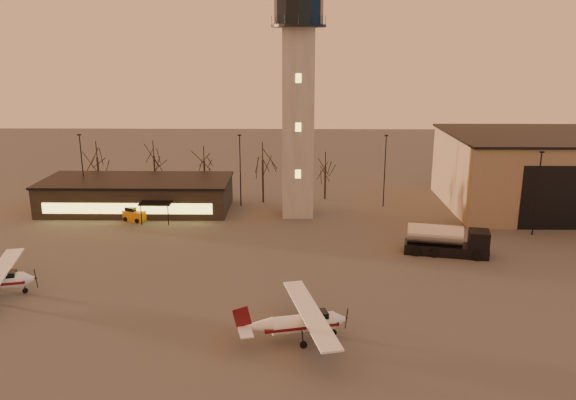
{
  "coord_description": "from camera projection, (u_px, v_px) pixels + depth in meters",
  "views": [
    {
      "loc": [
        -0.22,
        -41.94,
        21.82
      ],
      "look_at": [
        -1.05,
        13.0,
        6.68
      ],
      "focal_mm": 35.0,
      "sensor_mm": 36.0,
      "label": 1
    }
  ],
  "objects": [
    {
      "name": "fuel_truck",
      "position": [
        446.0,
        243.0,
        60.48
      ],
      "size": [
        9.11,
        4.32,
        3.25
      ],
      "rotation": [
        0.0,
        0.0,
        -0.21
      ],
      "color": "black",
      "rests_on": "ground"
    },
    {
      "name": "tree_row",
      "position": [
        205.0,
        157.0,
        82.59
      ],
      "size": [
        37.2,
        9.2,
        8.8
      ],
      "color": "black",
      "rests_on": "ground"
    },
    {
      "name": "hangar",
      "position": [
        559.0,
        171.0,
        77.08
      ],
      "size": [
        30.6,
        20.6,
        10.3
      ],
      "color": "#8E785D",
      "rests_on": "ground"
    },
    {
      "name": "control_tower",
      "position": [
        298.0,
        91.0,
        70.8
      ],
      "size": [
        6.8,
        6.8,
        32.6
      ],
      "color": "gray",
      "rests_on": "ground"
    },
    {
      "name": "cessna_front",
      "position": [
        305.0,
        326.0,
        42.97
      ],
      "size": [
        9.42,
        11.78,
        3.25
      ],
      "rotation": [
        0.0,
        0.0,
        0.24
      ],
      "color": "white",
      "rests_on": "ground"
    },
    {
      "name": "ground",
      "position": [
        298.0,
        320.0,
        46.22
      ],
      "size": [
        220.0,
        220.0,
        0.0
      ],
      "primitive_type": "plane",
      "color": "#413E3C",
      "rests_on": "ground"
    },
    {
      "name": "terminal",
      "position": [
        137.0,
        194.0,
        76.8
      ],
      "size": [
        25.4,
        12.2,
        4.3
      ],
      "color": "black",
      "rests_on": "ground"
    },
    {
      "name": "service_cart",
      "position": [
        135.0,
        215.0,
        72.4
      ],
      "size": [
        3.19,
        2.64,
        1.79
      ],
      "rotation": [
        0.0,
        0.0,
        -0.41
      ],
      "color": "orange",
      "rests_on": "ground"
    },
    {
      "name": "light_poles",
      "position": [
        302.0,
        173.0,
        74.66
      ],
      "size": [
        58.5,
        12.25,
        10.14
      ],
      "color": "black",
      "rests_on": "ground"
    }
  ]
}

